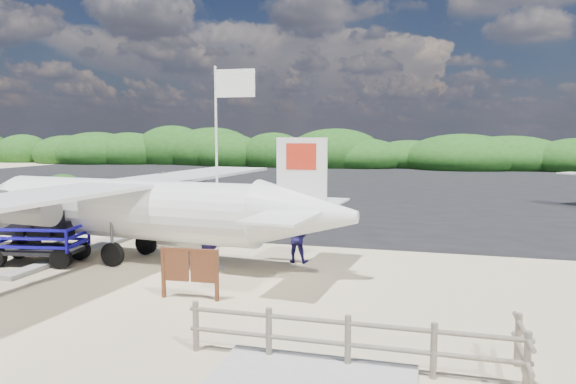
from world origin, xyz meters
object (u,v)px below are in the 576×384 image
baggage_cart (40,263)px  crew_b (296,237)px  crew_a (208,238)px  crew_c (214,226)px  aircraft_small (221,179)px  flagpole (218,268)px  aircraft_large (490,194)px  signboard (190,299)px

baggage_cart → crew_b: (8.22, 2.35, 0.85)m
crew_a → crew_c: bearing=-54.5°
crew_b → baggage_cart: bearing=15.7°
baggage_cart → aircraft_small: 32.54m
flagpole → aircraft_small: bearing=112.3°
crew_a → aircraft_large: aircraft_large is taller
aircraft_small → signboard: bearing=67.0°
crew_b → crew_c: size_ratio=1.07×
crew_b → aircraft_small: 33.06m
crew_c → aircraft_large: (12.31, 21.77, -0.80)m
baggage_cart → crew_b: 8.59m
crew_b → aircraft_large: bearing=-110.8°
crew_a → baggage_cart: bearing=31.0°
signboard → crew_c: size_ratio=1.05×
baggage_cart → crew_c: 6.06m
crew_b → crew_c: 3.86m
flagpole → baggage_cart: bearing=-171.0°
aircraft_small → crew_c: bearing=67.8°
crew_a → aircraft_small: 32.81m
baggage_cart → flagpole: 6.06m
baggage_cart → flagpole: flagpole is taller
crew_c → baggage_cart: bearing=37.1°
signboard → crew_a: size_ratio=0.95×
signboard → crew_c: 6.30m
crew_c → aircraft_large: size_ratio=0.09×
crew_a → crew_c: (-0.82, 2.42, -0.08)m
crew_b → flagpole: bearing=31.9°
crew_c → aircraft_small: 30.25m
crew_a → crew_c: 2.56m
baggage_cart → crew_a: bearing=5.3°
flagpole → crew_c: flagpole is taller
aircraft_large → aircraft_small: bearing=-9.4°
crew_a → aircraft_large: (11.49, 24.19, -0.88)m
baggage_cart → signboard: 6.85m
signboard → aircraft_small: bearing=108.3°
flagpole → crew_a: size_ratio=3.62×
flagpole → signboard: size_ratio=3.81×
flagpole → crew_b: size_ratio=3.73×
baggage_cart → aircraft_large: aircraft_large is taller
crew_a → signboard: bearing=123.1°
baggage_cart → crew_a: crew_a is taller
crew_b → aircraft_large: aircraft_large is taller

